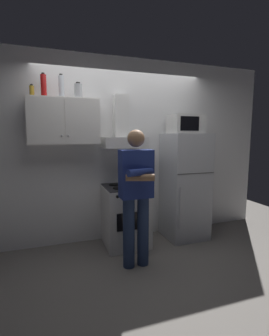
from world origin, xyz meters
The scene contains 13 objects.
ground_plane centered at (0.00, 0.00, 0.00)m, with size 7.00×7.00×0.00m, color slate.
back_wall_tiled centered at (0.00, 0.60, 1.35)m, with size 4.80×0.10×2.70m, color white.
upper_cabinet centered at (-0.85, 0.37, 1.75)m, with size 0.90×0.37×0.60m.
stove_oven centered at (-0.05, 0.25, 0.43)m, with size 0.60×0.62×0.87m.
range_hood centered at (-0.05, 0.38, 1.60)m, with size 0.60×0.44×0.75m.
refrigerator centered at (0.90, 0.25, 0.80)m, with size 0.60×0.62×1.60m.
microwave centered at (0.90, 0.27, 1.74)m, with size 0.48×0.37×0.28m.
person_standing centered at (-0.10, -0.36, 0.90)m, with size 0.38×0.33×1.64m.
cooking_pot centered at (0.08, 0.13, 0.93)m, with size 0.31×0.21×0.12m.
bottle_canister_steel centered at (-0.65, 0.39, 2.15)m, with size 0.10×0.10×0.21m.
bottle_spice_jar centered at (-1.22, 0.40, 2.12)m, with size 0.06×0.06×0.16m.
bottle_vodka_clear centered at (-0.87, 0.35, 2.19)m, with size 0.07×0.07×0.30m.
bottle_soda_red centered at (-1.08, 0.34, 2.19)m, with size 0.07×0.07×0.29m.
Camera 1 is at (-1.02, -3.03, 1.58)m, focal length 26.41 mm.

